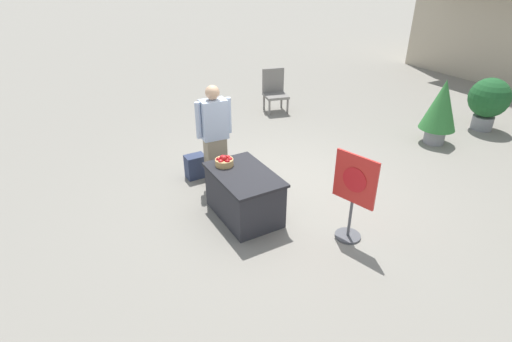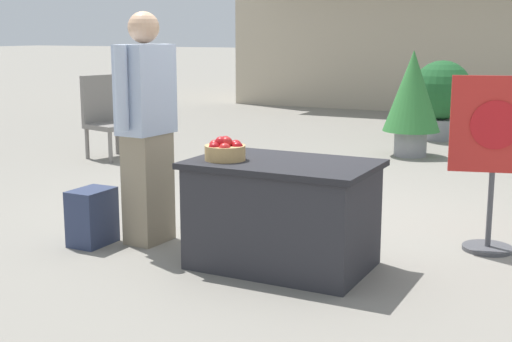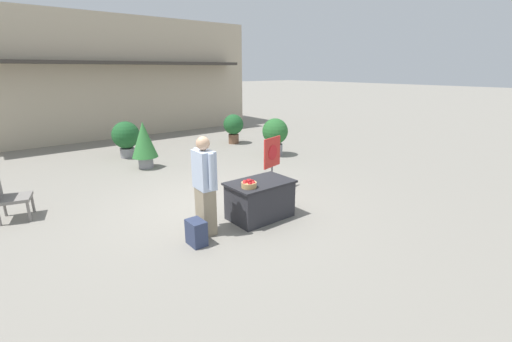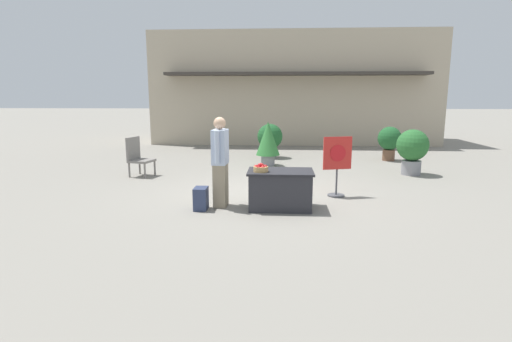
{
  "view_description": "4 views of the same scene",
  "coord_description": "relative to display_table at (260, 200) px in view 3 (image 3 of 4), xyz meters",
  "views": [
    {
      "loc": [
        4.83,
        -3.32,
        3.47
      ],
      "look_at": [
        0.7,
        -0.96,
        0.91
      ],
      "focal_mm": 28.0,
      "sensor_mm": 36.0,
      "label": 1
    },
    {
      "loc": [
        2.32,
        -5.2,
        1.57
      ],
      "look_at": [
        -0.22,
        -0.2,
        0.47
      ],
      "focal_mm": 50.0,
      "sensor_mm": 36.0,
      "label": 2
    },
    {
      "loc": [
        -3.49,
        -5.68,
        2.75
      ],
      "look_at": [
        0.68,
        -0.49,
        0.76
      ],
      "focal_mm": 24.0,
      "sensor_mm": 36.0,
      "label": 3
    },
    {
      "loc": [
        0.36,
        -8.31,
        2.1
      ],
      "look_at": [
        -0.08,
        -0.98,
        0.71
      ],
      "focal_mm": 28.0,
      "sensor_mm": 36.0,
      "label": 4
    }
  ],
  "objects": [
    {
      "name": "ground_plane",
      "position": [
        -0.38,
        0.98,
        -0.36
      ],
      "size": [
        120.0,
        120.0,
        0.0
      ],
      "primitive_type": "plane",
      "color": "gray"
    },
    {
      "name": "poster_board",
      "position": [
        1.19,
        1.0,
        0.34
      ],
      "size": [
        0.61,
        0.36,
        1.27
      ],
      "rotation": [
        0.0,
        0.0,
        -1.31
      ],
      "color": "#4C4C51",
      "rests_on": "ground_plane"
    },
    {
      "name": "person_visitor",
      "position": [
        -1.14,
        0.07,
        0.51
      ],
      "size": [
        0.29,
        0.61,
        1.71
      ],
      "rotation": [
        0.0,
        0.0,
        -0.06
      ],
      "color": "gray",
      "rests_on": "ground_plane"
    },
    {
      "name": "potted_plant_far_right",
      "position": [
        -0.38,
        4.73,
        0.41
      ],
      "size": [
        0.72,
        0.72,
        1.35
      ],
      "color": "gray",
      "rests_on": "ground_plane"
    },
    {
      "name": "storefront_building",
      "position": [
        0.58,
        11.71,
        2.04
      ],
      "size": [
        12.48,
        4.87,
        4.81
      ],
      "color": "#B7A88E",
      "rests_on": "ground_plane"
    },
    {
      "name": "apple_basket",
      "position": [
        -0.36,
        -0.13,
        0.43
      ],
      "size": [
        0.27,
        0.27,
        0.16
      ],
      "color": "tan",
      "rests_on": "display_table"
    },
    {
      "name": "potted_plant_near_left",
      "position": [
        3.57,
        5.93,
        0.31
      ],
      "size": [
        0.76,
        0.76,
        1.12
      ],
      "color": "brown",
      "rests_on": "ground_plane"
    },
    {
      "name": "potted_plant_far_left",
      "position": [
        -0.36,
        6.32,
        0.32
      ],
      "size": [
        0.86,
        0.86,
        1.16
      ],
      "color": "gray",
      "rests_on": "ground_plane"
    },
    {
      "name": "backpack",
      "position": [
        -1.48,
        -0.18,
        -0.15
      ],
      "size": [
        0.24,
        0.34,
        0.42
      ],
      "color": "#2D3856",
      "rests_on": "ground_plane"
    },
    {
      "name": "potted_plant_near_right",
      "position": [
        3.54,
        3.52,
        0.35
      ],
      "size": [
        0.84,
        0.84,
        1.22
      ],
      "color": "gray",
      "rests_on": "ground_plane"
    },
    {
      "name": "display_table",
      "position": [
        0.0,
        0.0,
        0.0
      ],
      "size": [
        1.22,
        0.79,
        0.72
      ],
      "color": "#2D2D33",
      "rests_on": "ground_plane"
    },
    {
      "name": "patio_chair",
      "position": [
        -3.77,
        2.89,
        0.18
      ],
      "size": [
        0.67,
        0.67,
        1.04
      ],
      "rotation": [
        0.0,
        0.0,
        6.03
      ],
      "color": "gray",
      "rests_on": "ground_plane"
    }
  ]
}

